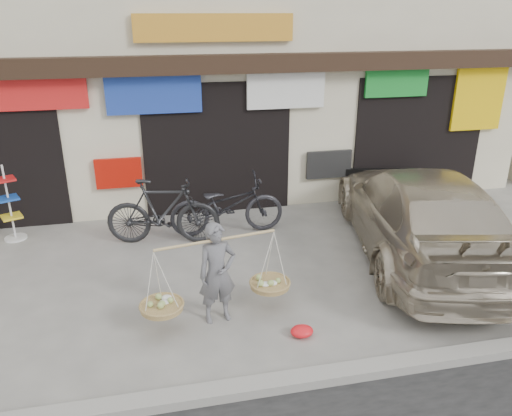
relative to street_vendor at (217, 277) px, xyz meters
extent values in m
plane|color=gray|center=(0.60, 0.50, -0.65)|extent=(70.00, 70.00, 0.00)
cube|color=gray|center=(0.60, -1.50, -0.59)|extent=(70.00, 0.25, 0.12)
cube|color=beige|center=(0.60, 7.00, 2.85)|extent=(14.00, 6.00, 7.00)
cube|color=black|center=(0.60, 3.85, 2.40)|extent=(14.00, 0.35, 0.35)
cube|color=black|center=(0.60, 4.25, 0.70)|extent=(3.00, 0.60, 2.70)
cube|color=black|center=(5.10, 4.25, 0.70)|extent=(3.00, 0.60, 2.70)
cube|color=red|center=(-2.60, 3.92, 1.95)|extent=(1.60, 0.08, 0.60)
cube|color=#1F3EAB|center=(-0.60, 3.92, 1.85)|extent=(1.80, 0.08, 0.70)
cube|color=white|center=(2.00, 3.92, 1.85)|extent=(1.60, 0.08, 0.70)
cube|color=#188E2D|center=(4.40, 3.92, 1.95)|extent=(1.40, 0.08, 0.60)
cube|color=yellow|center=(6.40, 3.92, 1.55)|extent=(1.20, 0.08, 1.40)
cube|color=#BE1307|center=(-1.40, 3.92, 0.35)|extent=(0.90, 0.08, 0.60)
cube|color=black|center=(3.00, 3.92, 0.25)|extent=(1.00, 0.08, 0.60)
cube|color=orange|center=(0.60, 3.92, 3.05)|extent=(3.00, 0.08, 0.50)
imported|color=slate|center=(0.00, 0.00, 0.07)|extent=(0.58, 0.43, 1.44)
cylinder|color=tan|center=(0.00, 0.00, 0.56)|extent=(1.63, 0.32, 0.04)
cylinder|color=#A1834D|center=(-0.76, -0.13, -0.27)|extent=(0.56, 0.56, 0.07)
ellipsoid|color=#A5BF66|center=(-0.76, -0.13, -0.21)|extent=(0.39, 0.39, 0.10)
cylinder|color=#A1834D|center=(0.76, 0.13, -0.27)|extent=(0.56, 0.56, 0.07)
ellipsoid|color=#A5BF66|center=(0.76, 0.13, -0.21)|extent=(0.39, 0.39, 0.10)
imported|color=black|center=(-0.62, 2.64, -0.04)|extent=(2.13, 0.98, 1.23)
imported|color=#27262B|center=(0.58, 2.83, -0.09)|extent=(2.15, 0.75, 1.13)
imported|color=#BEB199|center=(3.70, 1.29, 0.11)|extent=(3.21, 5.62, 1.54)
cube|color=black|center=(4.23, 3.75, -0.10)|extent=(1.68, 0.45, 0.45)
cube|color=silver|center=(4.24, 3.81, -0.20)|extent=(0.44, 0.11, 0.12)
cylinder|color=silver|center=(-3.36, 3.40, -0.64)|extent=(0.40, 0.40, 0.04)
cylinder|color=silver|center=(-3.36, 3.40, 0.07)|extent=(0.04, 0.04, 1.45)
cube|color=yellow|center=(-3.36, 3.40, -0.20)|extent=(0.45, 0.45, 0.04)
cube|color=#194CB2|center=(-3.36, 3.40, 0.16)|extent=(0.45, 0.45, 0.04)
cube|color=red|center=(-3.36, 3.40, 0.52)|extent=(0.45, 0.45, 0.04)
ellipsoid|color=red|center=(1.02, -0.62, -0.58)|extent=(0.31, 0.25, 0.14)
camera|label=1|loc=(-0.74, -5.87, 3.35)|focal=35.00mm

